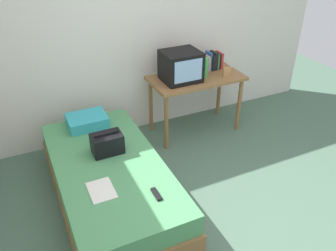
{
  "coord_description": "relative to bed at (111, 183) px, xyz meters",
  "views": [
    {
      "loc": [
        -1.42,
        -1.91,
        2.5
      ],
      "look_at": [
        -0.04,
        1.03,
        0.52
      ],
      "focal_mm": 37.37,
      "sensor_mm": 36.0,
      "label": 1
    }
  ],
  "objects": [
    {
      "name": "bed",
      "position": [
        0.0,
        0.0,
        0.0
      ],
      "size": [
        1.0,
        2.0,
        0.47
      ],
      "color": "olive",
      "rests_on": "ground"
    },
    {
      "name": "remote_dark",
      "position": [
        0.24,
        -0.59,
        0.25
      ],
      "size": [
        0.04,
        0.16,
        0.02
      ],
      "primitive_type": "cube",
      "color": "black",
      "rests_on": "bed"
    },
    {
      "name": "wall_back",
      "position": [
        0.81,
        1.28,
        1.07
      ],
      "size": [
        5.2,
        0.1,
        2.6
      ],
      "primitive_type": "cube",
      "color": "silver",
      "rests_on": "ground"
    },
    {
      "name": "tv",
      "position": [
        1.18,
        0.84,
        0.71
      ],
      "size": [
        0.44,
        0.39,
        0.36
      ],
      "color": "black",
      "rests_on": "desk"
    },
    {
      "name": "water_bottle",
      "position": [
        1.49,
        0.8,
        0.66
      ],
      "size": [
        0.08,
        0.08,
        0.25
      ],
      "primitive_type": "cylinder",
      "color": "green",
      "rests_on": "desk"
    },
    {
      "name": "magazine",
      "position": [
        -0.17,
        -0.34,
        0.24
      ],
      "size": [
        0.21,
        0.29,
        0.01
      ],
      "primitive_type": "cube",
      "color": "white",
      "rests_on": "bed"
    },
    {
      "name": "ground_plane",
      "position": [
        0.81,
        -0.72,
        -0.23
      ],
      "size": [
        8.0,
        8.0,
        0.0
      ],
      "primitive_type": "plane",
      "color": "#4C6B56"
    },
    {
      "name": "handbag",
      "position": [
        0.05,
        0.18,
        0.34
      ],
      "size": [
        0.3,
        0.2,
        0.22
      ],
      "color": "black",
      "rests_on": "bed"
    },
    {
      "name": "picture_frame",
      "position": [
        1.75,
        0.7,
        0.59
      ],
      "size": [
        0.11,
        0.02,
        0.12
      ],
      "primitive_type": "cube",
      "color": "#B27F4C",
      "rests_on": "desk"
    },
    {
      "name": "desk",
      "position": [
        1.41,
        0.85,
        0.43
      ],
      "size": [
        1.16,
        0.6,
        0.77
      ],
      "color": "olive",
      "rests_on": "ground"
    },
    {
      "name": "book_row",
      "position": [
        1.71,
        0.99,
        0.64
      ],
      "size": [
        0.26,
        0.17,
        0.24
      ],
      "color": "#B72D33",
      "rests_on": "desk"
    },
    {
      "name": "pillow",
      "position": [
        -0.01,
        0.76,
        0.3
      ],
      "size": [
        0.42,
        0.33,
        0.12
      ],
      "primitive_type": "cube",
      "color": "#33A8B7",
      "rests_on": "bed"
    }
  ]
}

